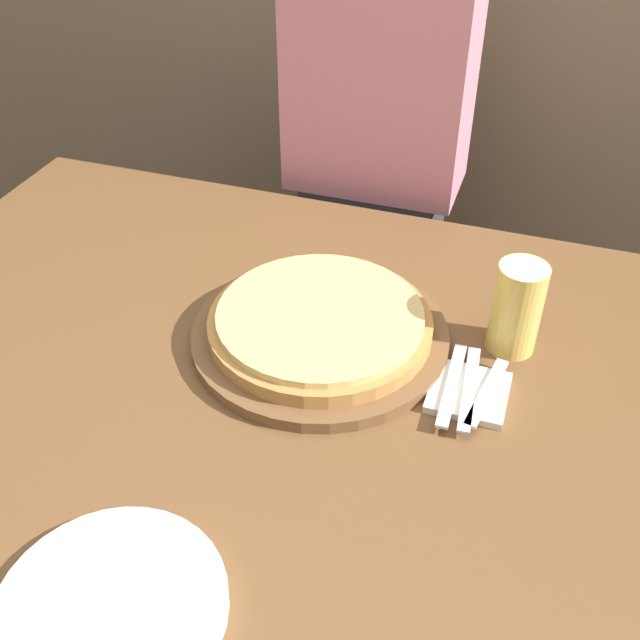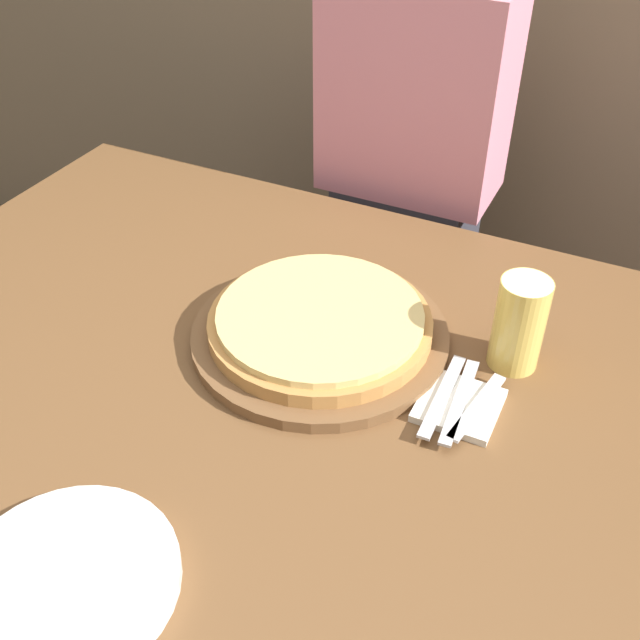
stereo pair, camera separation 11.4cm
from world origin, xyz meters
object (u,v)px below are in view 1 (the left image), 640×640
Objects in this scene: beer_glass at (517,305)px; dinner_plate at (111,608)px; fork at (452,384)px; pizza_on_board at (320,327)px; spoon at (487,392)px; diner_person at (374,207)px; dinner_knife at (469,388)px.

beer_glass is 0.69m from dinner_plate.
beer_glass is 0.83× the size of fork.
pizza_on_board is 2.64× the size of spoon.
pizza_on_board is at bearing 167.08° from fork.
diner_person reaches higher than dinner_plate.
dinner_plate is (-0.35, -0.59, -0.07)m from beer_glass.
dinner_knife is at bearing 180.00° from spoon.
dinner_plate is 0.55m from dinner_knife.
spoon is at bearing 0.00° from fork.
diner_person is at bearing 125.25° from beer_glass.
pizza_on_board is at bearing -83.42° from diner_person.
diner_person reaches higher than spoon.
beer_glass is 0.15m from spoon.
dinner_plate is (-0.07, -0.51, -0.02)m from pizza_on_board.
dinner_knife is (0.02, 0.00, 0.00)m from fork.
pizza_on_board is 0.27m from spoon.
dinner_plate reaches higher than spoon.
pizza_on_board reaches higher than spoon.
dinner_plate is at bearing -125.98° from spoon.
spoon is (-0.02, -0.13, -0.07)m from beer_glass.
diner_person reaches higher than fork.
pizza_on_board is 2.25× the size of dinner_knife.
dinner_knife is 1.18× the size of spoon.
beer_glass is at bearing 72.43° from dinner_knife.
fork is 1.00× the size of dinner_knife.
pizza_on_board is 0.30m from beer_glass.
fork is 0.02m from dinner_knife.
fork and spoon have the same top height.
dinner_knife is (0.31, 0.46, 0.01)m from dinner_plate.
spoon is at bearing 0.00° from dinner_knife.
diner_person is (-0.33, 0.62, -0.10)m from spoon.
dinner_knife is at bearing 56.13° from dinner_plate.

